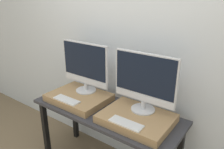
# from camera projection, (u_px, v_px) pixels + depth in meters

# --- Properties ---
(wall_back) EXTENTS (8.00, 0.04, 2.60)m
(wall_back) POSITION_uv_depth(u_px,v_px,m) (127.00, 44.00, 2.14)
(wall_back) COLOR silver
(wall_back) RESTS_ON ground_plane
(workbench) EXTENTS (1.46, 0.57, 0.73)m
(workbench) POSITION_uv_depth(u_px,v_px,m) (106.00, 118.00, 2.10)
(workbench) COLOR #2D2D33
(workbench) RESTS_ON ground_plane
(wooden_riser_left) EXTENTS (0.59, 0.45, 0.07)m
(wooden_riser_left) POSITION_uv_depth(u_px,v_px,m) (79.00, 97.00, 2.24)
(wooden_riser_left) COLOR #99754C
(wooden_riser_left) RESTS_ON workbench
(monitor_left) EXTENTS (0.57, 0.21, 0.52)m
(monitor_left) POSITION_uv_depth(u_px,v_px,m) (85.00, 66.00, 2.21)
(monitor_left) COLOR silver
(monitor_left) RESTS_ON wooden_riser_left
(keyboard_left) EXTENTS (0.28, 0.10, 0.01)m
(keyboard_left) POSITION_uv_depth(u_px,v_px,m) (67.00, 100.00, 2.10)
(keyboard_left) COLOR silver
(keyboard_left) RESTS_ON wooden_riser_left
(wooden_riser_right) EXTENTS (0.59, 0.45, 0.07)m
(wooden_riser_right) POSITION_uv_depth(u_px,v_px,m) (136.00, 118.00, 1.86)
(wooden_riser_right) COLOR #99754C
(wooden_riser_right) RESTS_ON workbench
(monitor_right) EXTENTS (0.57, 0.21, 0.52)m
(monitor_right) POSITION_uv_depth(u_px,v_px,m) (144.00, 81.00, 1.83)
(monitor_right) COLOR silver
(monitor_right) RESTS_ON wooden_riser_right
(keyboard_right) EXTENTS (0.28, 0.10, 0.01)m
(keyboard_right) POSITION_uv_depth(u_px,v_px,m) (126.00, 123.00, 1.72)
(keyboard_right) COLOR silver
(keyboard_right) RESTS_ON wooden_riser_right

